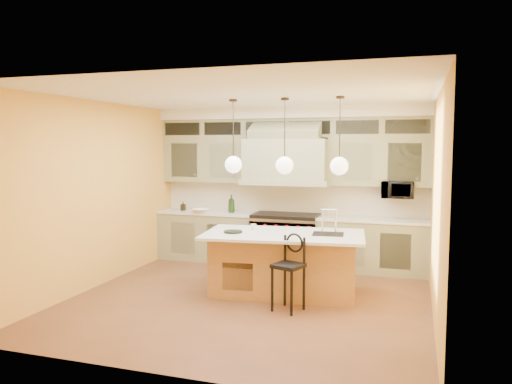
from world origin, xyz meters
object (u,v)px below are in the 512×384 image
(counter_stool, at_px, (289,268))
(microwave, at_px, (398,190))
(kitchen_island, at_px, (284,262))
(range, at_px, (286,239))

(counter_stool, distance_m, microwave, 2.96)
(kitchen_island, bearing_deg, microwave, 42.75)
(counter_stool, bearing_deg, microwave, 81.95)
(kitchen_island, relative_size, counter_stool, 2.39)
(kitchen_island, relative_size, microwave, 4.55)
(kitchen_island, height_order, microwave, microwave)
(range, height_order, kitchen_island, kitchen_island)
(kitchen_island, bearing_deg, counter_stool, -77.16)
(range, relative_size, microwave, 2.21)
(kitchen_island, height_order, counter_stool, kitchen_island)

